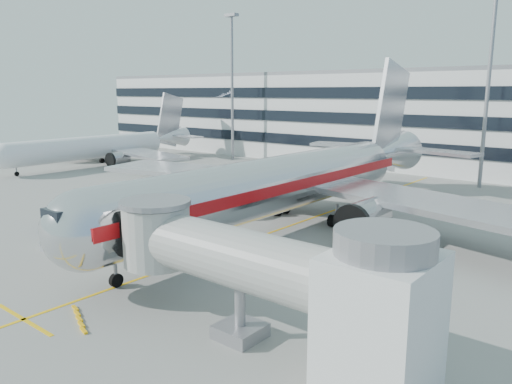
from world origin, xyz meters
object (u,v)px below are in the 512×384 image
Objects in this scene: cargo_container_front at (54,240)px; belt_loader at (120,229)px; ramp_worker at (107,229)px; cargo_container_right at (95,214)px; cargo_container_left at (88,216)px; main_jet at (295,180)px; baggage_tug at (61,219)px.

belt_loader is at bearing 80.35° from cargo_container_front.
cargo_container_right is at bearing 107.80° from ramp_worker.
cargo_container_front is 1.04× the size of ramp_worker.
cargo_container_right is at bearing 97.51° from cargo_container_left.
cargo_container_left reaches higher than cargo_container_front.
main_jet is 24.81× the size of cargo_container_left.
cargo_container_front is (5.53, -3.69, 0.02)m from baggage_tug.
baggage_tug is 6.65m from cargo_container_front.
cargo_container_left is 1.10× the size of ramp_worker.
belt_loader is 2.44× the size of cargo_container_left.
cargo_container_right is 5.90m from ramp_worker.
baggage_tug is at bearing 146.26° from cargo_container_front.
baggage_tug is 1.62× the size of cargo_container_right.
belt_loader is 5.73m from cargo_container_right.
ramp_worker reaches higher than cargo_container_front.
baggage_tug is (-6.46, -1.77, 0.17)m from belt_loader.
main_jet reaches higher than cargo_container_left.
main_jet is at bearing 7.79° from ramp_worker.
ramp_worker is (5.28, -1.53, 0.04)m from cargo_container_left.
belt_loader is 6.70m from baggage_tug.
cargo_container_right is (-0.11, 0.85, -0.03)m from cargo_container_left.
belt_loader reaches higher than ramp_worker.
cargo_container_left is 1.05× the size of cargo_container_front.
cargo_container_left is 0.86m from cargo_container_right.
main_jet reaches higher than ramp_worker.
cargo_container_front is at bearing -118.92° from main_jet.
main_jet is 29.28× the size of cargo_container_right.
baggage_tug is at bearing -164.69° from belt_loader.
baggage_tug is at bearing 137.22° from ramp_worker.
ramp_worker is at bearing 80.34° from cargo_container_front.
main_jet is 26.07× the size of cargo_container_front.
cargo_container_right reaches higher than cargo_container_front.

